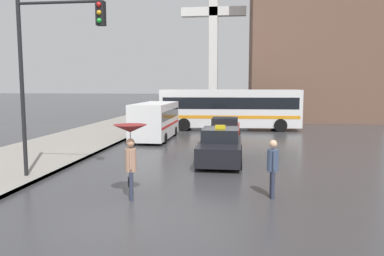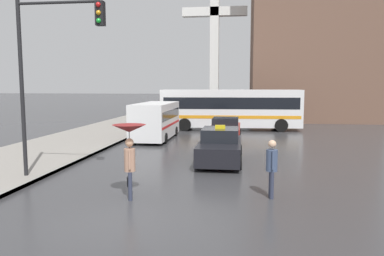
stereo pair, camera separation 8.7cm
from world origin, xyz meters
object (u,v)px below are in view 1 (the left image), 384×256
object	(u,v)px
ambulance_van	(155,119)
pedestrian_with_umbrella	(130,141)
traffic_light	(51,55)
monument_cross	(213,35)
city_bus	(230,108)
taxi	(220,147)
pedestrian_man	(273,163)
sedan_red	(225,130)

from	to	relation	value
ambulance_van	pedestrian_with_umbrella	distance (m)	12.68
traffic_light	monument_cross	size ratio (longest dim) A/B	0.42
city_bus	pedestrian_with_umbrella	size ratio (longest dim) A/B	4.76
taxi	pedestrian_man	size ratio (longest dim) A/B	2.42
sedan_red	pedestrian_with_umbrella	world-z (taller)	pedestrian_with_umbrella
traffic_light	taxi	bearing A→B (deg)	34.78
taxi	pedestrian_with_umbrella	distance (m)	6.34
pedestrian_with_umbrella	traffic_light	world-z (taller)	traffic_light
sedan_red	pedestrian_man	size ratio (longest dim) A/B	2.60
pedestrian_with_umbrella	monument_cross	size ratio (longest dim) A/B	0.15
monument_cross	sedan_red	bearing A→B (deg)	-83.41
ambulance_van	monument_cross	size ratio (longest dim) A/B	0.37
pedestrian_with_umbrella	monument_cross	bearing A→B (deg)	-16.83
pedestrian_with_umbrella	traffic_light	size ratio (longest dim) A/B	0.35
pedestrian_man	monument_cross	bearing A→B (deg)	-176.55
pedestrian_with_umbrella	traffic_light	bearing A→B (deg)	44.40
traffic_light	ambulance_van	bearing A→B (deg)	83.53
taxi	pedestrian_with_umbrella	world-z (taller)	pedestrian_with_umbrella
ambulance_van	pedestrian_with_umbrella	bearing A→B (deg)	99.82
sedan_red	traffic_light	size ratio (longest dim) A/B	0.71
pedestrian_man	monument_cross	xyz separation A→B (m)	(-3.85, 28.85, 7.64)
pedestrian_man	city_bus	bearing A→B (deg)	-178.42
sedan_red	ambulance_van	bearing A→B (deg)	2.35
ambulance_van	sedan_red	bearing A→B (deg)	-177.45
pedestrian_with_umbrella	traffic_light	distance (m)	4.66
pedestrian_man	traffic_light	bearing A→B (deg)	-102.96
pedestrian_with_umbrella	pedestrian_man	xyz separation A→B (m)	(4.17, 0.71, -0.69)
ambulance_van	traffic_light	xyz separation A→B (m)	(-1.20, -10.62, 3.15)
pedestrian_man	traffic_light	distance (m)	8.29
sedan_red	monument_cross	bearing A→B (deg)	-83.41
pedestrian_with_umbrella	taxi	bearing A→B (deg)	-38.14
city_bus	traffic_light	size ratio (longest dim) A/B	1.65
city_bus	sedan_red	bearing A→B (deg)	-4.64
sedan_red	city_bus	bearing A→B (deg)	-91.32
pedestrian_man	traffic_light	xyz separation A→B (m)	(-7.49, 1.16, 3.37)
traffic_light	pedestrian_with_umbrella	bearing A→B (deg)	-29.38
taxi	pedestrian_with_umbrella	xyz separation A→B (m)	(-2.33, -5.80, 1.06)
city_bus	monument_cross	xyz separation A→B (m)	(-2.08, 11.22, 6.99)
pedestrian_with_umbrella	sedan_red	bearing A→B (deg)	-26.35
pedestrian_with_umbrella	pedestrian_man	size ratio (longest dim) A/B	1.27
taxi	city_bus	bearing A→B (deg)	-90.28
traffic_light	monument_cross	bearing A→B (deg)	82.52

